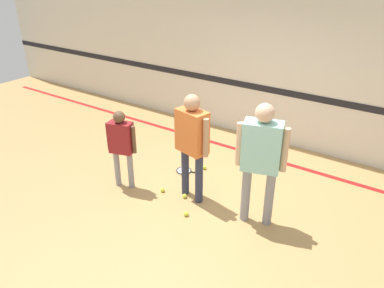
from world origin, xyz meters
name	(u,v)px	position (x,y,z in m)	size (l,w,h in m)	color
ground_plane	(202,202)	(0.00, 0.00, 0.00)	(16.00, 16.00, 0.00)	tan
wall_back	(281,60)	(0.00, 2.57, 1.60)	(16.00, 0.07, 3.20)	silver
floor_stripe	(256,155)	(0.00, 1.81, 0.00)	(14.40, 0.10, 0.01)	red
person_instructor	(192,137)	(-0.20, 0.02, 1.01)	(0.61, 0.34, 1.63)	#2D334C
person_student_left	(121,141)	(-1.25, -0.32, 0.78)	(0.46, 0.29, 1.27)	gray
person_student_right	(261,153)	(0.84, 0.04, 1.06)	(0.63, 0.39, 1.71)	gray
racket_spare_on_floor	(185,171)	(-0.73, 0.58, 0.01)	(0.49, 0.32, 0.03)	#28282D
tennis_ball_near_instructor	(186,214)	(0.00, -0.41, 0.03)	(0.07, 0.07, 0.07)	#CCE038
tennis_ball_by_spare_racket	(205,168)	(-0.49, 0.83, 0.03)	(0.07, 0.07, 0.07)	#CCE038
tennis_ball_stray_left	(163,190)	(-0.65, -0.12, 0.03)	(0.07, 0.07, 0.07)	#CCE038
tennis_ball_stray_right	(185,196)	(-0.27, -0.06, 0.03)	(0.07, 0.07, 0.07)	#CCE038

